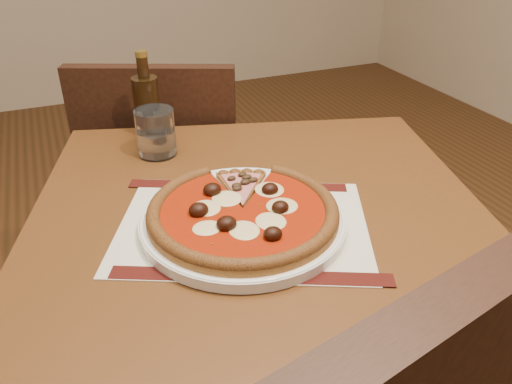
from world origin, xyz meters
TOP-DOWN VIEW (x-y plane):
  - table at (0.18, 0.15)m, footprint 0.99×0.99m
  - chair_far at (0.15, 0.75)m, footprint 0.55×0.55m
  - placemat at (0.14, 0.12)m, footprint 0.50×0.44m
  - plate at (0.14, 0.12)m, footprint 0.34×0.34m
  - pizza at (0.14, 0.12)m, footprint 0.32×0.32m
  - ham_slice at (0.18, 0.20)m, footprint 0.09×0.13m
  - water_glass at (0.07, 0.44)m, footprint 0.10×0.10m
  - bottle at (0.08, 0.55)m, footprint 0.06×0.06m

SIDE VIEW (x-z plane):
  - chair_far at x=0.15m, z-range 0.06..0.94m
  - table at x=0.18m, z-range 0.27..1.02m
  - placemat at x=0.14m, z-range 0.75..0.75m
  - plate at x=0.14m, z-range 0.75..0.77m
  - ham_slice at x=0.18m, z-range 0.77..0.79m
  - pizza at x=0.14m, z-range 0.76..0.80m
  - water_glass at x=0.07m, z-range 0.75..0.85m
  - bottle at x=0.08m, z-range 0.73..0.92m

